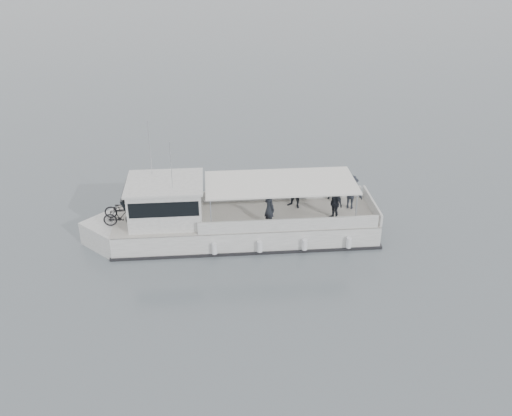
{
  "coord_description": "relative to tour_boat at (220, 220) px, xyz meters",
  "views": [
    {
      "loc": [
        6.51,
        -26.98,
        14.07
      ],
      "look_at": [
        5.82,
        -2.84,
        1.6
      ],
      "focal_mm": 40.0,
      "sensor_mm": 36.0,
      "label": 1
    }
  ],
  "objects": [
    {
      "name": "ground",
      "position": [
        -4.09,
        2.98,
        -0.98
      ],
      "size": [
        1400.0,
        1400.0,
        0.0
      ],
      "primitive_type": "plane",
      "color": "slate",
      "rests_on": "ground"
    },
    {
      "name": "tour_boat",
      "position": [
        0.0,
        0.0,
        0.0
      ],
      "size": [
        14.36,
        4.87,
        5.97
      ],
      "rotation": [
        0.0,
        0.0,
        0.11
      ],
      "color": "white",
      "rests_on": "ground"
    }
  ]
}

